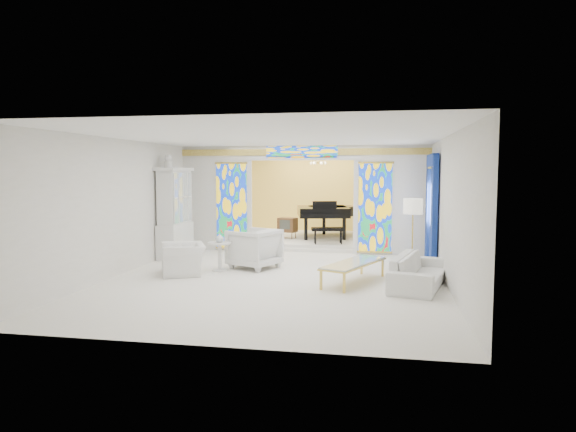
% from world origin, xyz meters
% --- Properties ---
extents(floor, '(12.00, 12.00, 0.00)m').
position_xyz_m(floor, '(0.00, 0.00, 0.00)').
color(floor, white).
rests_on(floor, ground).
extents(ceiling, '(7.00, 12.00, 0.02)m').
position_xyz_m(ceiling, '(0.00, 0.00, 3.00)').
color(ceiling, white).
rests_on(ceiling, wall_back).
extents(wall_back, '(7.00, 0.02, 3.00)m').
position_xyz_m(wall_back, '(0.00, 6.00, 1.50)').
color(wall_back, silver).
rests_on(wall_back, floor).
extents(wall_front, '(7.00, 0.02, 3.00)m').
position_xyz_m(wall_front, '(0.00, -6.00, 1.50)').
color(wall_front, silver).
rests_on(wall_front, floor).
extents(wall_left, '(0.02, 12.00, 3.00)m').
position_xyz_m(wall_left, '(-3.50, 0.00, 1.50)').
color(wall_left, silver).
rests_on(wall_left, floor).
extents(wall_right, '(0.02, 12.00, 3.00)m').
position_xyz_m(wall_right, '(3.50, 0.00, 1.50)').
color(wall_right, silver).
rests_on(wall_right, floor).
extents(partition_wall, '(7.00, 0.22, 3.00)m').
position_xyz_m(partition_wall, '(0.00, 2.00, 1.65)').
color(partition_wall, silver).
rests_on(partition_wall, floor).
extents(stained_glass_left, '(0.90, 0.04, 2.40)m').
position_xyz_m(stained_glass_left, '(-2.03, 1.89, 1.30)').
color(stained_glass_left, gold).
rests_on(stained_glass_left, partition_wall).
extents(stained_glass_right, '(0.90, 0.04, 2.40)m').
position_xyz_m(stained_glass_right, '(2.03, 1.89, 1.30)').
color(stained_glass_right, gold).
rests_on(stained_glass_right, partition_wall).
extents(stained_glass_transom, '(2.00, 0.04, 0.34)m').
position_xyz_m(stained_glass_transom, '(0.00, 1.89, 2.82)').
color(stained_glass_transom, gold).
rests_on(stained_glass_transom, partition_wall).
extents(alcove_platform, '(6.80, 3.80, 0.18)m').
position_xyz_m(alcove_platform, '(0.00, 4.10, 0.09)').
color(alcove_platform, white).
rests_on(alcove_platform, floor).
extents(gold_curtain_back, '(6.70, 0.10, 2.90)m').
position_xyz_m(gold_curtain_back, '(0.00, 5.88, 1.50)').
color(gold_curtain_back, '#FEDB58').
rests_on(gold_curtain_back, wall_back).
extents(chandelier, '(0.48, 0.48, 0.30)m').
position_xyz_m(chandelier, '(0.20, 4.00, 2.55)').
color(chandelier, gold).
rests_on(chandelier, ceiling).
extents(blue_drapes, '(0.14, 1.85, 2.65)m').
position_xyz_m(blue_drapes, '(3.40, 0.70, 1.58)').
color(blue_drapes, navy).
rests_on(blue_drapes, wall_right).
extents(china_cabinet, '(0.56, 1.46, 2.72)m').
position_xyz_m(china_cabinet, '(-3.22, 0.60, 1.17)').
color(china_cabinet, silver).
rests_on(china_cabinet, floor).
extents(armchair_left, '(1.27, 1.34, 0.68)m').
position_xyz_m(armchair_left, '(-2.14, -1.56, 0.34)').
color(armchair_left, white).
rests_on(armchair_left, floor).
extents(armchair_right, '(1.35, 1.34, 0.94)m').
position_xyz_m(armchair_right, '(-0.76, -0.57, 0.47)').
color(armchair_right, white).
rests_on(armchair_right, floor).
extents(sofa, '(1.34, 2.31, 0.63)m').
position_xyz_m(sofa, '(2.95, -1.92, 0.32)').
color(sofa, silver).
rests_on(sofa, floor).
extents(side_table, '(0.58, 0.58, 0.66)m').
position_xyz_m(side_table, '(-1.45, -1.06, 0.44)').
color(side_table, silver).
rests_on(side_table, floor).
extents(vase, '(0.20, 0.20, 0.20)m').
position_xyz_m(vase, '(-1.45, -1.06, 0.77)').
color(vase, white).
rests_on(vase, side_table).
extents(coffee_table, '(1.32, 2.04, 0.44)m').
position_xyz_m(coffee_table, '(1.65, -1.80, 0.40)').
color(coffee_table, silver).
rests_on(coffee_table, floor).
extents(floor_lamp, '(0.50, 0.50, 1.70)m').
position_xyz_m(floor_lamp, '(2.87, -0.88, 1.45)').
color(floor_lamp, gold).
rests_on(floor_lamp, floor).
extents(grand_piano, '(2.09, 3.21, 1.19)m').
position_xyz_m(grand_piano, '(0.47, 4.23, 0.98)').
color(grand_piano, black).
rests_on(grand_piano, alcove_platform).
extents(tv_console, '(0.64, 0.51, 0.64)m').
position_xyz_m(tv_console, '(-0.71, 3.56, 0.60)').
color(tv_console, brown).
rests_on(tv_console, alcove_platform).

